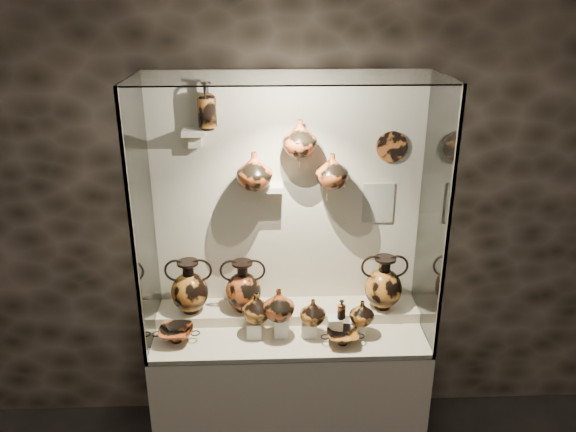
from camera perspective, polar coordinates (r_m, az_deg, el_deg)
The scene contains 36 objects.
wall_back at distance 3.55m, azimuth -0.07°, elevation 1.79°, with size 5.00×0.02×3.20m, color #2C251B.
plinth at distance 3.86m, azimuth 0.13°, elevation -16.89°, with size 1.70×0.60×0.80m, color beige.
front_tier at distance 3.62m, azimuth 0.14°, elevation -11.74°, with size 1.68×0.58×0.03m, color beige.
rear_tier at distance 3.75m, azimuth 0.02°, elevation -9.82°, with size 1.70×0.25×0.10m, color beige.
back_panel at distance 3.55m, azimuth -0.06°, elevation 1.77°, with size 1.70×0.03×1.60m, color beige.
glass_front at distance 2.98m, azimuth 0.38°, elevation -2.22°, with size 1.70×0.01×1.60m, color white.
glass_left at distance 3.33m, azimuth -14.55°, elevation -0.32°, with size 0.01×0.60×1.60m, color white.
glass_right at distance 3.39m, azimuth 14.57°, elevation 0.09°, with size 0.01×0.60×1.60m, color white.
glass_top at distance 3.05m, azimuth 0.16°, elevation 13.91°, with size 1.70×0.60×0.01m, color white.
frame_post_left at distance 3.07m, azimuth -15.50°, elevation -2.34°, with size 0.02×0.02×1.60m, color gray.
frame_post_right at distance 3.14m, azimuth 15.90°, elevation -1.85°, with size 0.02×0.02×1.60m, color gray.
pedestal_a at distance 3.54m, azimuth -3.46°, elevation -11.36°, with size 0.09×0.09×0.10m, color silver.
pedestal_b at distance 3.53m, azimuth -0.65°, elevation -11.12°, with size 0.09×0.09×0.13m, color silver.
pedestal_c at distance 3.55m, azimuth 2.14°, elevation -11.32°, with size 0.09×0.09×0.09m, color silver.
pedestal_d at distance 3.56m, azimuth 4.77°, elevation -11.04°, with size 0.09×0.09×0.12m, color silver.
pedestal_e at distance 3.59m, azimuth 7.02°, elevation -11.21°, with size 0.09×0.09×0.08m, color silver.
bracket_ul at distance 3.37m, azimuth -9.49°, elevation 8.39°, with size 0.14×0.12×0.04m, color beige.
bracket_ca at distance 3.44m, azimuth -1.68°, elevation 2.89°, with size 0.14×0.12×0.04m, color beige.
bracket_cb at distance 3.39m, azimuth 1.68°, elevation 6.13°, with size 0.10×0.12×0.04m, color beige.
bracket_cc at distance 3.47m, azimuth 4.62°, elevation 2.96°, with size 0.14×0.12×0.04m, color beige.
amphora_left at distance 3.64m, azimuth -9.99°, elevation -7.03°, with size 0.29×0.29×0.36m, color #A96120, non-canonical shape.
amphora_mid at distance 3.62m, azimuth -4.59°, elevation -7.06°, with size 0.28×0.28×0.35m, color #AD481E, non-canonical shape.
amphora_right at distance 3.68m, azimuth 9.68°, elevation -6.66°, with size 0.29×0.29×0.36m, color #A96120, non-canonical shape.
jug_a at distance 3.48m, azimuth -3.21°, elevation -9.23°, with size 0.18×0.18×0.19m, color #A96120.
jug_b at distance 3.43m, azimuth -0.93°, elevation -8.94°, with size 0.19×0.19×0.20m, color #AD481E.
jug_c at distance 3.47m, azimuth 2.55°, elevation -9.68°, with size 0.16×0.16×0.17m, color #A96120.
jug_e at distance 3.52m, azimuth 7.51°, elevation -9.69°, with size 0.15×0.15×0.16m, color #A96120.
lekythos_small at distance 3.48m, azimuth 5.45°, elevation -9.32°, with size 0.06×0.06×0.14m, color #AD481E, non-canonical shape.
kylix_left at distance 3.55m, azimuth -11.29°, elevation -11.60°, with size 0.27×0.23×0.11m, color #AD481E, non-canonical shape.
kylix_right at distance 3.48m, azimuth 5.57°, elevation -12.06°, with size 0.25×0.21×0.10m, color #A96120, non-canonical shape.
lekythos_tall at distance 3.32m, azimuth -8.26°, elevation 11.24°, with size 0.12×0.12×0.30m, color #A96120, non-canonical shape.
ovoid_vase_a at distance 3.35m, azimuth -3.44°, elevation 4.65°, with size 0.22×0.22×0.23m, color #AD481E.
ovoid_vase_b at distance 3.31m, azimuth 1.20°, elevation 7.96°, with size 0.20×0.20×0.21m, color #AD481E.
ovoid_vase_c at distance 3.38m, azimuth 4.49°, elevation 4.64°, with size 0.20×0.20×0.21m, color #AD481E.
wall_plate at distance 3.50m, azimuth 10.49°, elevation 6.95°, with size 0.19×0.19×0.02m, color #AF5722.
info_placard at distance 3.61m, azimuth 9.13°, elevation 1.32°, with size 0.20×0.01×0.26m, color beige.
Camera 1 is at (-0.13, -0.84, 2.81)m, focal length 35.00 mm.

